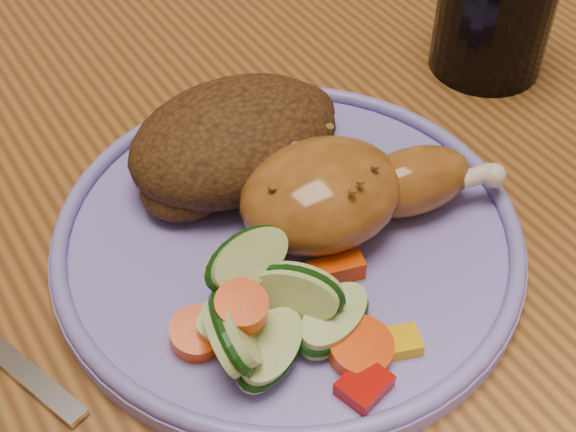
{
  "coord_description": "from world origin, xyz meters",
  "views": [
    {
      "loc": [
        -0.19,
        -0.36,
        1.12
      ],
      "look_at": [
        -0.02,
        -0.09,
        0.78
      ],
      "focal_mm": 50.0,
      "sensor_mm": 36.0,
      "label": 1
    }
  ],
  "objects": [
    {
      "name": "vegetable_pile",
      "position": [
        -0.07,
        -0.15,
        0.78
      ],
      "size": [
        0.12,
        0.12,
        0.06
      ],
      "color": "#A50A05",
      "rests_on": "plate"
    },
    {
      "name": "chicken_leg",
      "position": [
        0.01,
        -0.1,
        0.79
      ],
      "size": [
        0.16,
        0.09,
        0.05
      ],
      "color": "#995920",
      "rests_on": "plate"
    },
    {
      "name": "dining_table",
      "position": [
        0.0,
        0.0,
        0.67
      ],
      "size": [
        0.9,
        1.4,
        0.75
      ],
      "color": "brown",
      "rests_on": "ground"
    },
    {
      "name": "chair_far",
      "position": [
        0.0,
        0.63,
        0.49
      ],
      "size": [
        0.42,
        0.42,
        0.91
      ],
      "color": "#4C2D16",
      "rests_on": "ground"
    },
    {
      "name": "plate_rim",
      "position": [
        -0.02,
        -0.09,
        0.77
      ],
      "size": [
        0.28,
        0.28,
        0.01
      ],
      "primitive_type": "torus",
      "color": "#776BCA",
      "rests_on": "plate"
    },
    {
      "name": "drinking_glass",
      "position": [
        0.21,
        -0.01,
        0.81
      ],
      "size": [
        0.09,
        0.09,
        0.11
      ],
      "primitive_type": "cylinder",
      "color": "black",
      "rests_on": "dining_table"
    },
    {
      "name": "rice_pilaf",
      "position": [
        -0.02,
        -0.02,
        0.79
      ],
      "size": [
        0.15,
        0.1,
        0.06
      ],
      "color": "#472911",
      "rests_on": "plate"
    },
    {
      "name": "plate",
      "position": [
        -0.02,
        -0.09,
        0.76
      ],
      "size": [
        0.28,
        0.28,
        0.01
      ],
      "primitive_type": "cylinder",
      "color": "#776BCA",
      "rests_on": "dining_table"
    }
  ]
}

